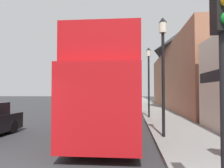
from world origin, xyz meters
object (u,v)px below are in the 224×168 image
at_px(traffic_signal, 224,40).
at_px(lamp_post_second, 149,70).
at_px(tour_bus, 113,95).
at_px(lamp_post_nearest, 163,55).
at_px(parked_car_ahead_of_bus, 129,107).

distance_m(traffic_signal, lamp_post_second, 13.18).
height_order(tour_bus, lamp_post_second, lamp_post_second).
bearing_deg(lamp_post_nearest, tour_bus, 143.57).
distance_m(tour_bus, traffic_signal, 8.22).
bearing_deg(traffic_signal, tour_bus, 106.70).
height_order(traffic_signal, lamp_post_second, lamp_post_second).
xyz_separation_m(lamp_post_nearest, lamp_post_second, (-0.07, 7.04, 0.08)).
distance_m(traffic_signal, lamp_post_nearest, 6.17).
bearing_deg(lamp_post_second, lamp_post_nearest, -89.45).
bearing_deg(traffic_signal, lamp_post_nearest, 90.27).
bearing_deg(traffic_signal, parked_car_ahead_of_bus, 95.40).
height_order(traffic_signal, lamp_post_nearest, lamp_post_nearest).
relative_size(tour_bus, parked_car_ahead_of_bus, 2.48).
bearing_deg(lamp_post_second, parked_car_ahead_of_bus, 112.22).
bearing_deg(tour_bus, lamp_post_second, 66.99).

